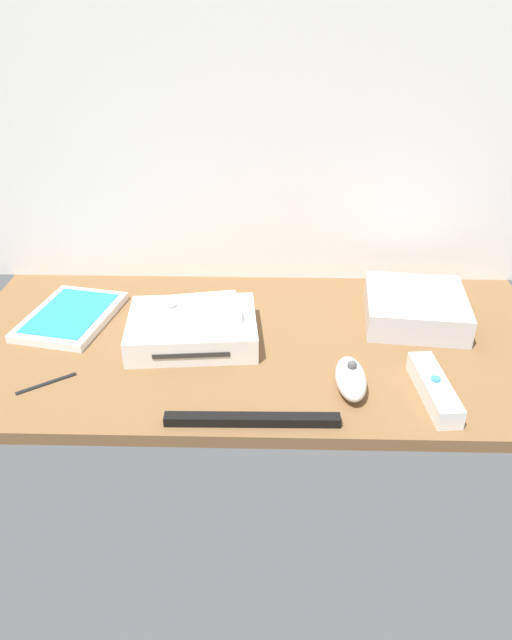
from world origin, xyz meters
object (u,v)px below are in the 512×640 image
at_px(game_case, 71,316).
at_px(game_console, 193,328).
at_px(mini_computer, 415,307).
at_px(remote_classic_pad, 195,310).
at_px(sensor_bar, 249,420).
at_px(remote_wand, 434,389).
at_px(remote_nunchuk, 351,378).
at_px(stylus_pen, 46,382).

bearing_deg(game_case, game_console, -3.18).
relative_size(mini_computer, remote_classic_pad, 1.19).
xyz_separation_m(game_case, sensor_bar, (0.33, -0.27, -0.00)).
xyz_separation_m(remote_wand, remote_nunchuk, (-0.12, 0.01, 0.01)).
height_order(remote_classic_pad, stylus_pen, remote_classic_pad).
bearing_deg(game_case, mini_computer, 12.54).
relative_size(mini_computer, remote_nunchuk, 1.85).
bearing_deg(remote_classic_pad, remote_wand, -34.22).
bearing_deg(remote_wand, stylus_pen, 173.04).
height_order(remote_wand, remote_nunchuk, remote_nunchuk).
height_order(game_console, mini_computer, mini_computer).
xyz_separation_m(remote_wand, remote_classic_pad, (-0.36, 0.15, 0.04)).
xyz_separation_m(game_case, remote_classic_pad, (0.23, -0.05, 0.05)).
xyz_separation_m(mini_computer, stylus_pen, (-0.59, -0.20, -0.02)).
distance_m(game_case, sensor_bar, 0.43).
xyz_separation_m(remote_nunchuk, remote_classic_pad, (-0.24, 0.14, 0.03)).
relative_size(remote_wand, stylus_pen, 1.67).
bearing_deg(remote_nunchuk, sensor_bar, -152.58).
xyz_separation_m(game_case, remote_nunchuk, (0.47, -0.19, 0.01)).
xyz_separation_m(game_console, mini_computer, (0.38, 0.07, 0.00)).
bearing_deg(mini_computer, remote_nunchuk, -123.45).
height_order(game_console, remote_wand, game_console).
height_order(game_case, remote_nunchuk, remote_nunchuk).
bearing_deg(mini_computer, game_console, -169.53).
distance_m(game_console, stylus_pen, 0.25).
relative_size(mini_computer, stylus_pen, 2.07).
xyz_separation_m(remote_wand, sensor_bar, (-0.26, -0.07, -0.01)).
xyz_separation_m(game_console, sensor_bar, (0.10, -0.22, -0.01)).
height_order(game_case, sensor_bar, game_case).
height_order(mini_computer, stylus_pen, mini_computer).
xyz_separation_m(remote_classic_pad, stylus_pen, (-0.21, -0.14, -0.05)).
relative_size(remote_wand, sensor_bar, 0.63).
distance_m(mini_computer, stylus_pen, 0.62).
bearing_deg(sensor_bar, game_case, 139.22).
distance_m(sensor_bar, stylus_pen, 0.32).
bearing_deg(stylus_pen, game_case, 95.61).
bearing_deg(remote_nunchuk, remote_classic_pad, 148.71).
bearing_deg(game_console, mini_computer, 5.36).
bearing_deg(remote_nunchuk, remote_wand, -8.43).
distance_m(mini_computer, remote_classic_pad, 0.39).
bearing_deg(game_console, remote_classic_pad, 34.99).
bearing_deg(sensor_bar, game_console, 114.52).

